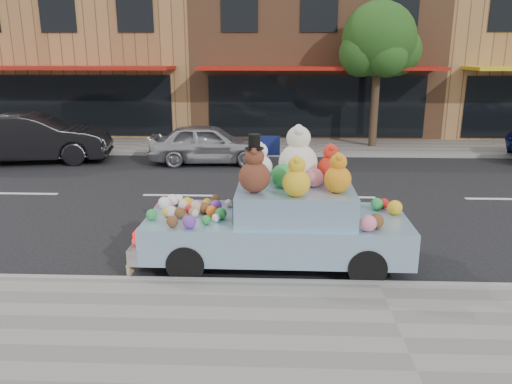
{
  "coord_description": "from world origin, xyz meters",
  "views": [
    {
      "loc": [
        -1.57,
        -11.94,
        3.48
      ],
      "look_at": [
        -1.89,
        -4.03,
        1.25
      ],
      "focal_mm": 35.0,
      "sensor_mm": 36.0,
      "label": 1
    }
  ],
  "objects_px": {
    "art_car": "(279,218)",
    "street_tree": "(379,46)",
    "car_silver": "(208,144)",
    "car_dark": "(33,138)"
  },
  "relations": [
    {
      "from": "art_car",
      "to": "street_tree",
      "type": "bearing_deg",
      "value": 72.11
    },
    {
      "from": "street_tree",
      "to": "art_car",
      "type": "bearing_deg",
      "value": -108.45
    },
    {
      "from": "car_silver",
      "to": "street_tree",
      "type": "bearing_deg",
      "value": -67.26
    },
    {
      "from": "street_tree",
      "to": "car_dark",
      "type": "xyz_separation_m",
      "value": [
        -11.45,
        -2.82,
        -2.9
      ]
    },
    {
      "from": "car_dark",
      "to": "art_car",
      "type": "xyz_separation_m",
      "value": [
        7.92,
        -7.77,
        0.02
      ]
    },
    {
      "from": "car_silver",
      "to": "car_dark",
      "type": "bearing_deg",
      "value": 87.77
    },
    {
      "from": "car_silver",
      "to": "car_dark",
      "type": "xyz_separation_m",
      "value": [
        -5.69,
        -0.06,
        0.15
      ]
    },
    {
      "from": "car_dark",
      "to": "art_car",
      "type": "distance_m",
      "value": 11.09
    },
    {
      "from": "street_tree",
      "to": "art_car",
      "type": "relative_size",
      "value": 1.16
    },
    {
      "from": "car_silver",
      "to": "car_dark",
      "type": "relative_size",
      "value": 0.78
    }
  ]
}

